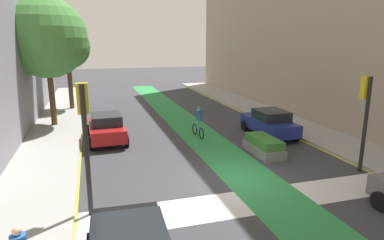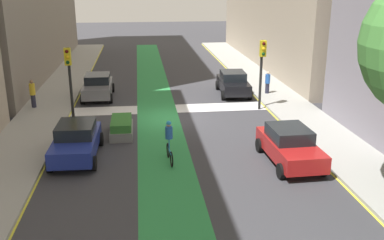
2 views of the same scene
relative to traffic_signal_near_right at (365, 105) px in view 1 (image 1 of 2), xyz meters
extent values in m
plane|color=#38383D|center=(-5.68, 0.66, -2.87)|extent=(120.00, 120.00, 0.00)
cube|color=#2D8C47|center=(-4.88, 0.66, -2.86)|extent=(2.40, 60.00, 0.01)
cube|color=silver|center=(-5.68, -1.34, -2.87)|extent=(12.00, 1.80, 0.01)
cube|color=#9E9E99|center=(-13.18, 0.66, -2.79)|extent=(3.00, 60.00, 0.15)
cube|color=yellow|center=(-11.68, 0.66, -2.86)|extent=(0.16, 60.00, 0.01)
cube|color=#9E9E99|center=(1.82, 0.66, -2.79)|extent=(3.00, 60.00, 0.15)
cube|color=yellow|center=(0.32, 0.66, -2.86)|extent=(0.16, 60.00, 0.01)
cylinder|color=black|center=(0.00, -0.12, -0.83)|extent=(0.16, 0.16, 4.08)
cube|color=gold|center=(0.00, 0.08, 0.74)|extent=(0.35, 0.28, 0.95)
sphere|color=#3F0A0A|center=(0.00, 0.22, 1.04)|extent=(0.20, 0.20, 0.20)
sphere|color=yellow|center=(0.00, 0.22, 0.74)|extent=(0.20, 0.20, 0.20)
sphere|color=#0C3814|center=(0.00, 0.22, 0.44)|extent=(0.20, 0.20, 0.20)
cylinder|color=black|center=(-11.18, -0.62, -0.74)|extent=(0.16, 0.16, 4.25)
cube|color=gold|center=(-11.18, -0.42, 0.91)|extent=(0.35, 0.28, 0.95)
sphere|color=#3F0A0A|center=(-11.18, -0.28, 1.21)|extent=(0.20, 0.20, 0.20)
sphere|color=yellow|center=(-11.18, -0.28, 0.91)|extent=(0.20, 0.20, 0.20)
sphere|color=#0C3814|center=(-11.18, -0.28, 0.61)|extent=(0.20, 0.20, 0.20)
cylinder|color=black|center=(-9.36, -2.98, -2.55)|extent=(0.25, 0.65, 0.64)
cube|color=navy|center=(-0.99, 6.01, -2.20)|extent=(1.89, 4.24, 0.70)
cube|color=black|center=(-0.99, 5.81, -1.57)|extent=(1.64, 2.03, 0.55)
cylinder|color=black|center=(-1.86, 7.50, -2.55)|extent=(0.23, 0.64, 0.64)
cylinder|color=black|center=(-0.06, 7.46, -2.55)|extent=(0.23, 0.64, 0.64)
cylinder|color=black|center=(-1.92, 4.56, -2.55)|extent=(0.23, 0.64, 0.64)
cylinder|color=black|center=(-0.12, 4.52, -2.55)|extent=(0.23, 0.64, 0.64)
cylinder|color=black|center=(-1.99, -3.11, -2.55)|extent=(0.22, 0.64, 0.64)
cube|color=#A51919|center=(-10.27, 7.70, -2.20)|extent=(1.94, 4.26, 0.70)
cube|color=black|center=(-10.26, 7.50, -1.57)|extent=(1.66, 2.05, 0.55)
cylinder|color=black|center=(-11.22, 9.14, -2.55)|extent=(0.24, 0.65, 0.64)
cylinder|color=black|center=(-9.42, 9.20, -2.55)|extent=(0.24, 0.65, 0.64)
cylinder|color=black|center=(-11.12, 6.20, -2.55)|extent=(0.24, 0.65, 0.64)
cylinder|color=black|center=(-9.32, 6.26, -2.55)|extent=(0.24, 0.65, 0.64)
torus|color=black|center=(-5.13, 7.51, -2.53)|extent=(0.11, 0.68, 0.68)
torus|color=black|center=(-5.05, 6.46, -2.53)|extent=(0.11, 0.68, 0.68)
cylinder|color=#2672BF|center=(-5.09, 6.98, -2.35)|extent=(0.13, 0.95, 0.06)
cylinder|color=#2672BF|center=(-5.08, 6.83, -2.08)|extent=(0.05, 0.05, 0.50)
cylinder|color=#2659B2|center=(-5.08, 6.83, -1.55)|extent=(0.32, 0.32, 0.55)
sphere|color=tan|center=(-5.08, 6.83, -1.17)|extent=(0.22, 0.22, 0.22)
sphere|color=#268CCC|center=(-5.08, 6.83, -1.13)|extent=(0.23, 0.23, 0.23)
sphere|color=beige|center=(-12.61, -3.88, -1.30)|extent=(0.20, 0.20, 0.20)
cylinder|color=brown|center=(-12.54, 17.46, -0.87)|extent=(0.36, 0.36, 3.70)
sphere|color=#387F33|center=(-12.54, 17.46, 2.22)|extent=(3.52, 3.52, 3.52)
cylinder|color=brown|center=(-13.39, 11.97, -0.82)|extent=(0.36, 0.36, 3.79)
sphere|color=#478C3D|center=(-13.39, 11.97, 2.82)|extent=(4.99, 4.99, 4.99)
cube|color=slate|center=(-2.88, 3.14, -2.64)|extent=(1.13, 2.53, 0.45)
cube|color=#33722D|center=(-2.88, 3.14, -2.22)|extent=(1.02, 2.28, 0.40)
camera|label=1|loc=(-10.88, -11.00, 2.61)|focal=31.21mm
camera|label=2|loc=(-3.91, 24.91, 4.83)|focal=41.30mm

